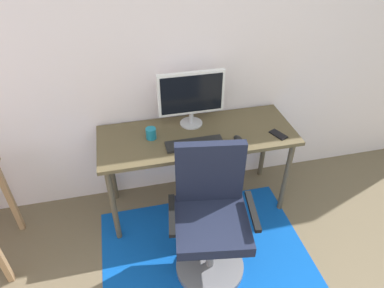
% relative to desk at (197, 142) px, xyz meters
% --- Properties ---
extents(wall_back, '(6.00, 0.10, 2.60)m').
position_rel_desk_xyz_m(wall_back, '(0.05, 0.36, 0.63)').
color(wall_back, white).
rests_on(wall_back, ground).
extents(area_rug, '(1.57, 1.23, 0.01)m').
position_rel_desk_xyz_m(area_rug, '(-0.06, -0.57, -0.67)').
color(area_rug, '#0A46A5').
rests_on(area_rug, ground).
extents(desk, '(1.53, 0.58, 0.75)m').
position_rel_desk_xyz_m(desk, '(0.00, 0.00, 0.00)').
color(desk, brown).
rests_on(desk, ground).
extents(monitor, '(0.52, 0.18, 0.45)m').
position_rel_desk_xyz_m(monitor, '(-0.01, 0.15, 0.34)').
color(monitor, '#B2B2B7').
rests_on(monitor, desk).
extents(keyboard, '(0.43, 0.13, 0.02)m').
position_rel_desk_xyz_m(keyboard, '(-0.05, -0.13, 0.09)').
color(keyboard, black).
rests_on(keyboard, desk).
extents(computer_mouse, '(0.06, 0.10, 0.03)m').
position_rel_desk_xyz_m(computer_mouse, '(0.28, -0.16, 0.10)').
color(computer_mouse, black).
rests_on(computer_mouse, desk).
extents(coffee_cup, '(0.08, 0.08, 0.09)m').
position_rel_desk_xyz_m(coffee_cup, '(-0.35, 0.02, 0.12)').
color(coffee_cup, '#176F8C').
rests_on(coffee_cup, desk).
extents(cell_phone, '(0.12, 0.16, 0.01)m').
position_rel_desk_xyz_m(cell_phone, '(0.60, -0.16, 0.09)').
color(cell_phone, black).
rests_on(cell_phone, desk).
extents(office_chair, '(0.61, 0.55, 1.00)m').
position_rel_desk_xyz_m(office_chair, '(-0.05, -0.62, -0.24)').
color(office_chair, slate).
rests_on(office_chair, ground).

